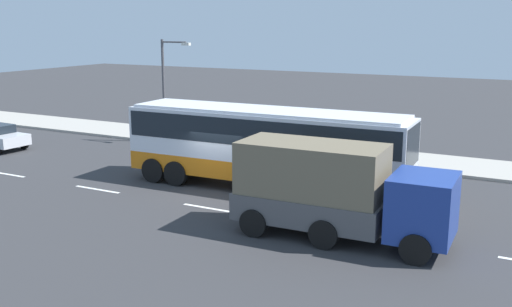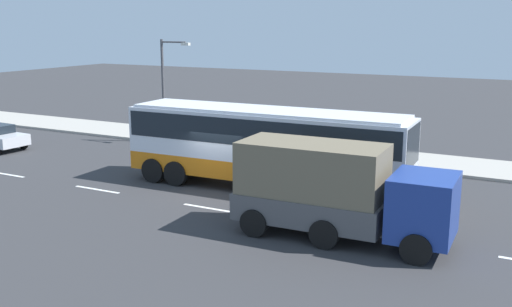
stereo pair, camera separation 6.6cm
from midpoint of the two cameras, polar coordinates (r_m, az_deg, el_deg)
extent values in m
plane|color=#333335|center=(25.19, -3.73, -3.66)|extent=(120.00, 120.00, 0.00)
cube|color=#A8A399|center=(33.06, 4.52, 0.38)|extent=(80.00, 4.00, 0.15)
cube|color=white|center=(30.33, -22.97, -1.84)|extent=(2.40, 0.16, 0.01)
cube|color=white|center=(26.29, -15.04, -3.37)|extent=(2.40, 0.16, 0.01)
cube|color=white|center=(22.92, -4.41, -5.31)|extent=(2.40, 0.16, 0.01)
cube|color=white|center=(20.36, 11.81, -7.88)|extent=(2.40, 0.16, 0.01)
cube|color=orange|center=(25.26, 1.01, -1.35)|extent=(12.42, 2.91, 0.81)
cube|color=silver|center=(24.96, 1.02, 1.77)|extent=(12.42, 2.91, 1.99)
cube|color=black|center=(24.90, 1.02, 2.44)|extent=(12.18, 2.93, 1.10)
cube|color=black|center=(23.06, 14.94, 0.70)|extent=(0.18, 2.38, 1.60)
cube|color=silver|center=(24.78, 1.03, 4.17)|extent=(11.92, 2.74, 0.12)
cylinder|color=black|center=(25.00, 11.79, -2.72)|extent=(1.11, 0.33, 1.10)
cylinder|color=black|center=(22.69, 10.19, -4.22)|extent=(1.11, 0.33, 1.10)
cylinder|color=black|center=(28.15, -4.89, -0.79)|extent=(1.11, 0.33, 1.10)
cylinder|color=black|center=(26.12, -7.70, -1.91)|extent=(1.11, 0.33, 1.10)
cylinder|color=black|center=(28.78, -6.94, -0.54)|extent=(1.11, 0.33, 1.10)
cylinder|color=black|center=(26.79, -9.83, -1.62)|extent=(1.11, 0.33, 1.10)
cube|color=navy|center=(18.96, 15.95, -4.97)|extent=(1.98, 2.38, 1.98)
cube|color=#4C4C4F|center=(20.02, 5.45, -5.21)|extent=(5.09, 2.47, 0.90)
cube|color=#6B604C|center=(19.66, 5.53, -1.52)|extent=(4.89, 2.37, 1.76)
cylinder|color=black|center=(20.30, 16.52, -6.78)|extent=(0.97, 0.31, 0.96)
cylinder|color=black|center=(18.23, 15.30, -8.93)|extent=(0.97, 0.31, 0.96)
cylinder|color=black|center=(20.91, 8.72, -5.83)|extent=(0.97, 0.31, 0.96)
cylinder|color=black|center=(18.90, 6.66, -7.77)|extent=(0.97, 0.31, 0.96)
cylinder|color=black|center=(21.72, 2.47, -4.99)|extent=(0.97, 0.31, 0.96)
cylinder|color=black|center=(19.80, -0.13, -6.73)|extent=(0.97, 0.31, 0.96)
cylinder|color=black|center=(36.00, -21.52, 0.93)|extent=(0.65, 0.23, 0.64)
cylinder|color=#38334C|center=(31.97, 4.67, 0.87)|extent=(0.14, 0.14, 0.84)
cylinder|color=#38334C|center=(31.87, 4.89, 0.83)|extent=(0.14, 0.14, 0.84)
cylinder|color=#338C4C|center=(31.78, 4.80, 2.15)|extent=(0.32, 0.32, 0.63)
sphere|color=tan|center=(31.71, 4.82, 2.92)|extent=(0.23, 0.23, 0.23)
cylinder|color=#38334C|center=(30.98, 10.26, 0.25)|extent=(0.14, 0.14, 0.76)
cylinder|color=#38334C|center=(30.87, 10.05, 0.21)|extent=(0.14, 0.14, 0.76)
cylinder|color=#2672B2|center=(30.79, 10.20, 1.44)|extent=(0.32, 0.32, 0.57)
sphere|color=tan|center=(30.72, 10.23, 2.15)|extent=(0.21, 0.21, 0.21)
cylinder|color=#47474C|center=(35.51, -8.88, 6.09)|extent=(0.16, 0.16, 5.94)
cylinder|color=#47474C|center=(34.82, -7.90, 10.65)|extent=(1.68, 0.10, 0.10)
cube|color=silver|center=(34.34, -6.74, 10.49)|extent=(0.50, 0.24, 0.16)
camera|label=1|loc=(0.03, 90.08, -0.02)|focal=41.29mm
camera|label=2|loc=(0.03, -89.92, 0.02)|focal=41.29mm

